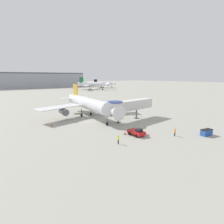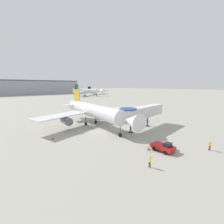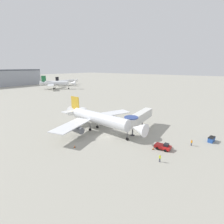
% 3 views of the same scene
% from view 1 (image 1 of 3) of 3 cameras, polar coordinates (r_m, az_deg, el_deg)
% --- Properties ---
extents(ground_plane, '(800.00, 800.00, 0.00)m').
position_cam_1_polar(ground_plane, '(50.61, -7.13, -3.09)').
color(ground_plane, '#9E9B8E').
extents(main_airplane, '(32.37, 31.72, 10.00)m').
position_cam_1_polar(main_airplane, '(55.29, -7.69, 2.61)').
color(main_airplane, silver).
rests_on(main_airplane, ground_plane).
extents(jet_bridge, '(16.99, 5.05, 6.11)m').
position_cam_1_polar(jet_bridge, '(50.89, 5.31, 2.13)').
color(jet_bridge, silver).
rests_on(jet_bridge, ground_plane).
extents(pushback_tug_red, '(2.52, 3.90, 1.69)m').
position_cam_1_polar(pushback_tug_red, '(38.92, 8.01, -6.48)').
color(pushback_tug_red, red).
rests_on(pushback_tug_red, ground_plane).
extents(service_container_blue, '(2.87, 1.65, 1.37)m').
position_cam_1_polar(service_container_blue, '(43.67, 28.46, -5.86)').
color(service_container_blue, '#234C9E').
rests_on(service_container_blue, ground_plane).
extents(traffic_cone_starboard_wing, '(0.45, 0.45, 0.74)m').
position_cam_1_polar(traffic_cone_starboard_wing, '(62.59, 2.59, 0.14)').
color(traffic_cone_starboard_wing, black).
rests_on(traffic_cone_starboard_wing, ground_plane).
extents(traffic_cone_near_nose, '(0.49, 0.49, 0.81)m').
position_cam_1_polar(traffic_cone_near_nose, '(39.29, 4.27, -6.75)').
color(traffic_cone_near_nose, black).
rests_on(traffic_cone_near_nose, ground_plane).
extents(traffic_cone_port_wing, '(0.45, 0.45, 0.74)m').
position_cam_1_polar(traffic_cone_port_wing, '(48.53, -19.12, -3.85)').
color(traffic_cone_port_wing, black).
rests_on(traffic_cone_port_wing, ground_plane).
extents(ground_crew_marshaller, '(0.27, 0.36, 1.70)m').
position_cam_1_polar(ground_crew_marshaller, '(40.34, 19.86, -6.05)').
color(ground_crew_marshaller, '#1E2338').
rests_on(ground_crew_marshaller, ground_plane).
extents(ground_crew_wing_walker, '(0.23, 0.34, 1.75)m').
position_cam_1_polar(ground_crew_wing_walker, '(33.65, 2.06, -8.79)').
color(ground_crew_wing_walker, '#1E2338').
rests_on(ground_crew_wing_walker, ground_plane).
extents(background_jet_green_tail, '(27.05, 28.53, 12.09)m').
position_cam_1_polar(background_jet_green_tail, '(173.31, -6.58, 8.98)').
color(background_jet_green_tail, silver).
rests_on(background_jet_green_tail, ground_plane).
extents(background_jet_black_tail, '(31.15, 31.99, 9.56)m').
position_cam_1_polar(background_jet_black_tail, '(204.88, -2.70, 9.13)').
color(background_jet_black_tail, white).
rests_on(background_jet_black_tail, ground_plane).
extents(terminal_building, '(128.21, 24.25, 17.14)m').
position_cam_1_polar(terminal_building, '(221.23, -26.15, 9.29)').
color(terminal_building, '#999EA8').
rests_on(terminal_building, ground_plane).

